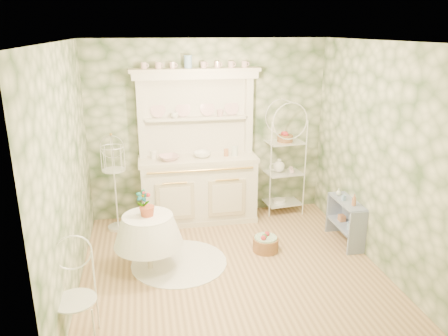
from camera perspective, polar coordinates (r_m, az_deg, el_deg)
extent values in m
plane|color=tan|center=(5.52, 0.98, -13.02)|extent=(3.60, 3.60, 0.00)
plane|color=white|center=(4.75, 1.16, 16.22)|extent=(3.60, 3.60, 0.00)
plane|color=beige|center=(4.95, -19.82, -0.70)|extent=(3.60, 3.60, 0.00)
plane|color=beige|center=(5.61, 19.40, 1.45)|extent=(3.60, 3.60, 0.00)
plane|color=beige|center=(6.68, -2.06, 4.98)|extent=(3.60, 3.60, 0.00)
plane|color=beige|center=(3.35, 7.35, -8.58)|extent=(3.60, 3.60, 0.00)
cube|color=white|center=(6.44, -3.43, 2.58)|extent=(1.87, 0.61, 2.29)
cube|color=white|center=(6.89, 7.87, 1.30)|extent=(0.60, 0.46, 1.79)
cube|color=#8592B1|center=(6.25, 15.58, -6.94)|extent=(0.28, 0.68, 0.57)
cylinder|color=white|center=(5.41, -9.79, -9.28)|extent=(0.95, 0.95, 0.78)
cube|color=white|center=(4.39, -18.97, -15.85)|extent=(0.50, 0.50, 0.94)
cube|color=white|center=(6.44, -14.10, -1.51)|extent=(0.39, 0.39, 1.52)
cylinder|color=#96653E|center=(5.91, 5.45, -9.84)|extent=(0.39, 0.39, 0.20)
cylinder|color=white|center=(5.68, -5.87, -12.17)|extent=(1.29, 1.29, 0.01)
imported|color=white|center=(6.37, -7.20, 1.10)|extent=(0.37, 0.37, 0.07)
imported|color=white|center=(6.47, -2.86, 1.50)|extent=(0.30, 0.30, 0.08)
imported|color=white|center=(6.44, -6.49, 6.75)|extent=(0.13, 0.13, 0.09)
imported|color=white|center=(6.54, -0.50, 7.04)|extent=(0.14, 0.14, 0.10)
imported|color=#3F7238|center=(5.23, -10.49, -4.77)|extent=(0.18, 0.14, 0.32)
imported|color=#B17149|center=(5.96, 16.63, -4.14)|extent=(0.06, 0.06, 0.16)
imported|color=#7EA6D3|center=(6.11, 15.38, -3.74)|extent=(0.05, 0.05, 0.10)
imported|color=silver|center=(6.28, 14.74, -3.18)|extent=(0.09, 0.09, 0.10)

